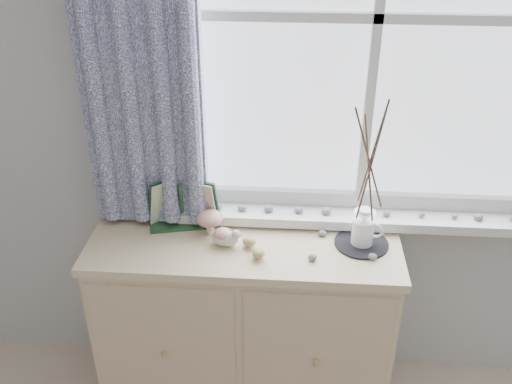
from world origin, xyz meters
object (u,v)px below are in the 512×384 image
(botanical_book, at_px, (181,205))
(twig_pitcher, at_px, (371,159))
(sideboard, at_px, (245,325))
(toadstool_cluster, at_px, (213,223))

(botanical_book, height_order, twig_pitcher, twig_pitcher)
(sideboard, distance_m, toadstool_cluster, 0.50)
(toadstool_cluster, bearing_deg, botanical_book, 162.34)
(sideboard, height_order, twig_pitcher, twig_pitcher)
(botanical_book, xyz_separation_m, twig_pitcher, (0.70, -0.06, 0.25))
(sideboard, distance_m, botanical_book, 0.59)
(toadstool_cluster, xyz_separation_m, twig_pitcher, (0.57, -0.01, 0.30))
(toadstool_cluster, bearing_deg, twig_pitcher, -1.38)
(botanical_book, bearing_deg, sideboard, -29.87)
(twig_pitcher, bearing_deg, toadstool_cluster, -160.25)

